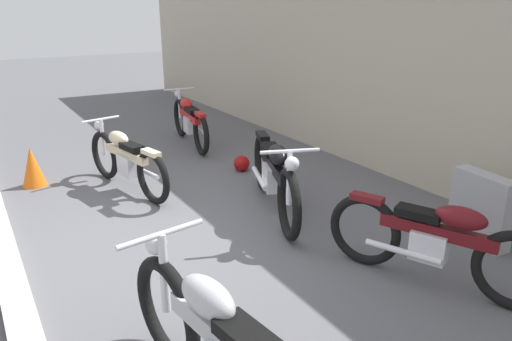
{
  "coord_description": "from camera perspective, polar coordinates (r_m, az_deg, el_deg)",
  "views": [
    {
      "loc": [
        4.49,
        -1.52,
        2.42
      ],
      "look_at": [
        -0.04,
        1.29,
        0.55
      ],
      "focal_mm": 33.62,
      "sensor_mm": 36.0,
      "label": 1
    }
  ],
  "objects": [
    {
      "name": "ground_plane",
      "position": [
        5.32,
        -11.76,
        -8.17
      ],
      "size": [
        40.0,
        40.0,
        0.0
      ],
      "primitive_type": "plane",
      "color": "#56565B"
    },
    {
      "name": "building_wall",
      "position": [
        6.99,
        18.4,
        12.62
      ],
      "size": [
        18.0,
        0.3,
        3.43
      ],
      "primitive_type": "cube",
      "color": "#B2A893",
      "rests_on": "ground_plane"
    },
    {
      "name": "curb_strip",
      "position": [
        5.07,
        -27.27,
        -10.77
      ],
      "size": [
        18.0,
        0.24,
        0.12
      ],
      "primitive_type": "cube",
      "color": "#B7B2A8",
      "rests_on": "ground_plane"
    },
    {
      "name": "stone_marker",
      "position": [
        5.57,
        25.2,
        -4.11
      ],
      "size": [
        0.69,
        0.27,
        0.76
      ],
      "primitive_type": "cube",
      "rotation": [
        0.0,
        0.0,
        -0.1
      ],
      "color": "#9E9EA3",
      "rests_on": "ground_plane"
    },
    {
      "name": "helmet",
      "position": [
        7.25,
        -1.73,
        0.85
      ],
      "size": [
        0.24,
        0.24,
        0.24
      ],
      "primitive_type": "sphere",
      "color": "maroon",
      "rests_on": "ground_plane"
    },
    {
      "name": "traffic_cone",
      "position": [
        7.31,
        -25.06,
        0.39
      ],
      "size": [
        0.32,
        0.32,
        0.55
      ],
      "primitive_type": "cone",
      "color": "orange",
      "rests_on": "ground_plane"
    },
    {
      "name": "motorcycle_black",
      "position": [
        5.73,
        2.2,
        -0.44
      ],
      "size": [
        2.12,
        1.02,
        1.0
      ],
      "rotation": [
        0.0,
        0.0,
        -0.37
      ],
      "color": "black",
      "rests_on": "ground_plane"
    },
    {
      "name": "motorcycle_maroon",
      "position": [
        4.54,
        20.79,
        -7.89
      ],
      "size": [
        1.9,
        0.97,
        0.91
      ],
      "rotation": [
        0.0,
        0.0,
        0.41
      ],
      "color": "black",
      "rests_on": "ground_plane"
    },
    {
      "name": "motorcycle_red",
      "position": [
        8.63,
        -7.9,
        5.91
      ],
      "size": [
        2.03,
        0.58,
        0.92
      ],
      "rotation": [
        0.0,
        0.0,
        2.99
      ],
      "color": "black",
      "rests_on": "ground_plane"
    },
    {
      "name": "motorcycle_cream",
      "position": [
        6.67,
        -15.21,
        1.28
      ],
      "size": [
        1.97,
        0.66,
        0.89
      ],
      "rotation": [
        0.0,
        0.0,
        3.34
      ],
      "color": "black",
      "rests_on": "ground_plane"
    }
  ]
}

